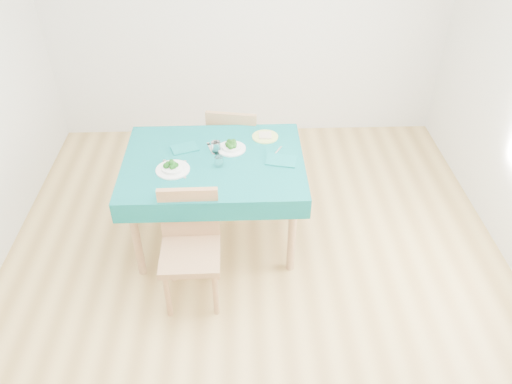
{
  "coord_description": "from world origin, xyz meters",
  "views": [
    {
      "loc": [
        -0.09,
        -2.6,
        2.87
      ],
      "look_at": [
        0.0,
        0.0,
        0.85
      ],
      "focal_mm": 35.0,
      "sensor_mm": 36.0,
      "label": 1
    }
  ],
  "objects_px": {
    "chair_near": "(189,245)",
    "chair_far": "(236,134)",
    "table": "(216,199)",
    "side_plate": "(265,137)",
    "bowl_far": "(231,146)",
    "bowl_near": "(172,166)"
  },
  "relations": [
    {
      "from": "chair_near",
      "to": "chair_far",
      "type": "height_order",
      "value": "chair_far"
    },
    {
      "from": "table",
      "to": "side_plate",
      "type": "bearing_deg",
      "value": 37.48
    },
    {
      "from": "table",
      "to": "bowl_far",
      "type": "bearing_deg",
      "value": 46.19
    },
    {
      "from": "table",
      "to": "side_plate",
      "type": "xyz_separation_m",
      "value": [
        0.41,
        0.31,
        0.38
      ]
    },
    {
      "from": "chair_near",
      "to": "bowl_near",
      "type": "height_order",
      "value": "chair_near"
    },
    {
      "from": "side_plate",
      "to": "table",
      "type": "bearing_deg",
      "value": -142.52
    },
    {
      "from": "table",
      "to": "bowl_near",
      "type": "xyz_separation_m",
      "value": [
        -0.29,
        -0.12,
        0.42
      ]
    },
    {
      "from": "side_plate",
      "to": "bowl_near",
      "type": "bearing_deg",
      "value": -148.02
    },
    {
      "from": "table",
      "to": "bowl_far",
      "type": "height_order",
      "value": "bowl_far"
    },
    {
      "from": "chair_far",
      "to": "bowl_near",
      "type": "height_order",
      "value": "chair_far"
    },
    {
      "from": "side_plate",
      "to": "chair_near",
      "type": "bearing_deg",
      "value": -119.96
    },
    {
      "from": "table",
      "to": "chair_near",
      "type": "distance_m",
      "value": 0.69
    },
    {
      "from": "chair_far",
      "to": "bowl_near",
      "type": "relative_size",
      "value": 4.31
    },
    {
      "from": "bowl_near",
      "to": "side_plate",
      "type": "distance_m",
      "value": 0.82
    },
    {
      "from": "chair_far",
      "to": "side_plate",
      "type": "bearing_deg",
      "value": 129.87
    },
    {
      "from": "chair_near",
      "to": "bowl_far",
      "type": "xyz_separation_m",
      "value": [
        0.29,
        0.8,
        0.28
      ]
    },
    {
      "from": "chair_far",
      "to": "side_plate",
      "type": "relative_size",
      "value": 5.11
    },
    {
      "from": "chair_near",
      "to": "side_plate",
      "type": "height_order",
      "value": "chair_near"
    },
    {
      "from": "bowl_near",
      "to": "table",
      "type": "bearing_deg",
      "value": 23.06
    },
    {
      "from": "table",
      "to": "chair_far",
      "type": "bearing_deg",
      "value": 77.23
    },
    {
      "from": "bowl_near",
      "to": "side_plate",
      "type": "height_order",
      "value": "bowl_near"
    },
    {
      "from": "chair_far",
      "to": "chair_near",
      "type": "bearing_deg",
      "value": 87.76
    }
  ]
}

